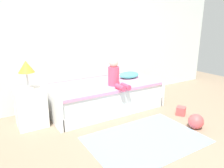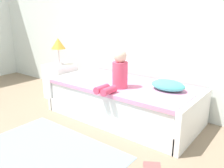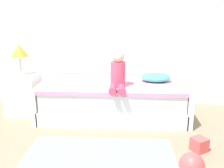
{
  "view_description": "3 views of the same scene",
  "coord_description": "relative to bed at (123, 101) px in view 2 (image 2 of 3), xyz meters",
  "views": [
    {
      "loc": [
        -1.65,
        -1.3,
        1.57
      ],
      "look_at": [
        0.21,
        1.75,
        0.55
      ],
      "focal_mm": 33.7,
      "sensor_mm": 36.0,
      "label": 1
    },
    {
      "loc": [
        2.0,
        -0.54,
        1.4
      ],
      "look_at": [
        0.21,
        1.75,
        0.55
      ],
      "focal_mm": 37.22,
      "sensor_mm": 36.0,
      "label": 2
    },
    {
      "loc": [
        0.4,
        -1.49,
        1.46
      ],
      "look_at": [
        0.21,
        1.75,
        0.55
      ],
      "focal_mm": 40.08,
      "sensor_mm": 36.0,
      "label": 3
    }
  ],
  "objects": [
    {
      "name": "table_lamp",
      "position": [
        -1.35,
        0.0,
        0.69
      ],
      "size": [
        0.24,
        0.24,
        0.45
      ],
      "color": "silver",
      "rests_on": "nightstand"
    },
    {
      "name": "pillow",
      "position": [
        0.62,
        0.1,
        0.32
      ],
      "size": [
        0.44,
        0.3,
        0.13
      ],
      "primitive_type": "ellipsoid",
      "color": "#4CCCBC",
      "rests_on": "bed"
    },
    {
      "name": "child_figure",
      "position": [
        0.08,
        -0.23,
        0.46
      ],
      "size": [
        0.2,
        0.51,
        0.5
      ],
      "color": "#E04C6B",
      "rests_on": "bed"
    },
    {
      "name": "nightstand",
      "position": [
        -1.35,
        0.0,
        0.05
      ],
      "size": [
        0.44,
        0.44,
        0.6
      ],
      "primitive_type": "cube",
      "color": "white",
      "rests_on": "ground"
    },
    {
      "name": "bed",
      "position": [
        0.0,
        0.0,
        0.0
      ],
      "size": [
        2.11,
        1.0,
        0.5
      ],
      "color": "white",
      "rests_on": "ground"
    },
    {
      "name": "wall_rear",
      "position": [
        -0.21,
        0.6,
        1.2
      ],
      "size": [
        7.2,
        0.1,
        2.9
      ],
      "primitive_type": "cube",
      "color": "silver",
      "rests_on": "ground"
    },
    {
      "name": "area_rug",
      "position": [
        -0.08,
        -1.3,
        -0.24
      ],
      "size": [
        1.6,
        1.1,
        0.01
      ],
      "primitive_type": "cube",
      "color": "#7AA8CC",
      "rests_on": "ground"
    }
  ]
}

